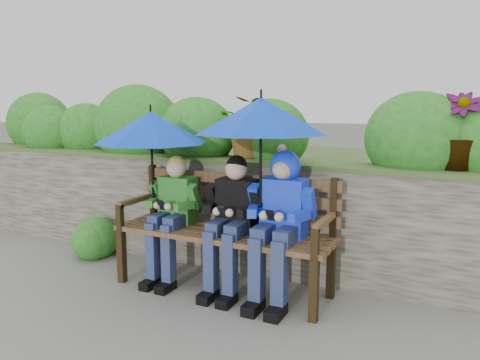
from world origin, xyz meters
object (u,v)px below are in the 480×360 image
at_px(park_bench, 226,223).
at_px(boy_right, 280,213).
at_px(boy_left, 172,210).
at_px(umbrella_right, 261,116).
at_px(umbrella_left, 151,128).
at_px(boy_middle, 232,216).

relative_size(park_bench, boy_right, 1.56).
bearing_deg(park_bench, boy_right, -8.70).
relative_size(boy_left, boy_right, 0.93).
bearing_deg(umbrella_right, umbrella_left, -179.76).
relative_size(boy_middle, umbrella_left, 1.17).
bearing_deg(park_bench, boy_middle, -41.89).
height_order(boy_left, umbrella_left, umbrella_left).
xyz_separation_m(park_bench, boy_left, (-0.48, -0.08, 0.07)).
xyz_separation_m(park_bench, umbrella_left, (-0.67, -0.10, 0.78)).
bearing_deg(umbrella_left, park_bench, 8.20).
height_order(park_bench, umbrella_right, umbrella_right).
relative_size(park_bench, boy_middle, 1.63).
bearing_deg(umbrella_left, boy_left, 4.57).
height_order(umbrella_left, umbrella_right, umbrella_right).
xyz_separation_m(boy_middle, boy_right, (0.41, 0.01, 0.07)).
bearing_deg(boy_right, boy_middle, -178.95).
xyz_separation_m(boy_left, boy_right, (0.99, 0.00, 0.08)).
height_order(boy_left, umbrella_right, umbrella_right).
distance_m(boy_left, umbrella_right, 1.17).
bearing_deg(boy_middle, boy_right, 1.05).
bearing_deg(boy_left, umbrella_left, -175.43).
relative_size(boy_left, boy_middle, 0.97).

